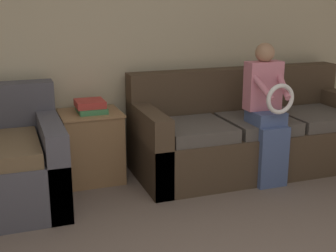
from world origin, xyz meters
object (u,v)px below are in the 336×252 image
(book_stack, at_px, (91,106))
(couch_main, at_px, (249,134))
(child_left_seated, at_px, (267,109))
(side_shelf, at_px, (91,145))

(book_stack, bearing_deg, couch_main, -8.01)
(child_left_seated, relative_size, side_shelf, 1.95)
(side_shelf, xyz_separation_m, book_stack, (0.01, 0.01, 0.35))
(side_shelf, bearing_deg, book_stack, 34.21)
(child_left_seated, height_order, book_stack, child_left_seated)
(couch_main, xyz_separation_m, side_shelf, (-1.44, 0.20, -0.01))
(side_shelf, relative_size, book_stack, 2.22)
(couch_main, relative_size, book_stack, 7.80)
(couch_main, distance_m, book_stack, 1.49)
(child_left_seated, bearing_deg, couch_main, 84.06)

